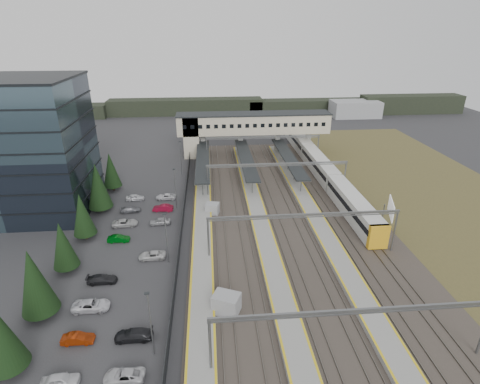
{
  "coord_description": "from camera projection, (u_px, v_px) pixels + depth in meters",
  "views": [
    {
      "loc": [
        -1.44,
        -55.03,
        31.8
      ],
      "look_at": [
        3.94,
        7.65,
        4.0
      ],
      "focal_mm": 28.0,
      "sensor_mm": 36.0,
      "label": 1
    }
  ],
  "objects": [
    {
      "name": "relay_cabin_near",
      "position": [
        226.0,
        304.0,
        44.97
      ],
      "size": [
        3.79,
        3.36,
        2.61
      ],
      "color": "gray",
      "rests_on": "ground"
    },
    {
      "name": "footbridge",
      "position": [
        243.0,
        126.0,
        98.79
      ],
      "size": [
        40.4,
        6.4,
        11.2
      ],
      "color": "#B4A890",
      "rests_on": "ground"
    },
    {
      "name": "canopies",
      "position": [
        246.0,
        158.0,
        86.69
      ],
      "size": [
        23.1,
        30.0,
        3.28
      ],
      "color": "black",
      "rests_on": "ground"
    },
    {
      "name": "billboard",
      "position": [
        391.0,
        209.0,
        64.13
      ],
      "size": [
        1.91,
        5.43,
        4.76
      ],
      "color": "slate",
      "rests_on": "ground"
    },
    {
      "name": "lampposts",
      "position": [
        172.0,
        208.0,
        61.88
      ],
      "size": [
        0.5,
        53.25,
        8.07
      ],
      "color": "slate",
      "rests_on": "ground"
    },
    {
      "name": "fence",
      "position": [
        183.0,
        215.0,
        66.77
      ],
      "size": [
        0.08,
        90.0,
        2.0
      ],
      "color": "#26282B",
      "rests_on": "ground"
    },
    {
      "name": "ground",
      "position": [
        221.0,
        233.0,
        63.12
      ],
      "size": [
        220.0,
        220.0,
        0.0
      ],
      "primitive_type": "plane",
      "color": "#2B2B2D",
      "rests_on": "ground"
    },
    {
      "name": "scrub_east",
      "position": [
        456.0,
        209.0,
        71.19
      ],
      "size": [
        34.0,
        120.0,
        0.06
      ],
      "color": "#4D4827",
      "rests_on": "ground"
    },
    {
      "name": "relay_cabin_far",
      "position": [
        212.0,
        209.0,
        68.92
      ],
      "size": [
        2.78,
        2.49,
        2.17
      ],
      "color": "gray",
      "rests_on": "ground"
    },
    {
      "name": "train",
      "position": [
        320.0,
        166.0,
        86.77
      ],
      "size": [
        3.14,
        65.64,
        3.95
      ],
      "color": "silver",
      "rests_on": "ground"
    },
    {
      "name": "treeline_far",
      "position": [
        272.0,
        107.0,
        147.89
      ],
      "size": [
        170.0,
        19.0,
        7.0
      ],
      "color": "black",
      "rests_on": "ground"
    },
    {
      "name": "rail_corridor",
      "position": [
        271.0,
        215.0,
        68.29
      ],
      "size": [
        34.0,
        90.0,
        0.92
      ],
      "color": "#39332C",
      "rests_on": "ground"
    },
    {
      "name": "car_park",
      "position": [
        130.0,
        255.0,
        55.87
      ],
      "size": [
        10.39,
        44.37,
        1.26
      ],
      "color": "silver",
      "rests_on": "ground"
    },
    {
      "name": "conifer_row",
      "position": [
        74.0,
        224.0,
        55.92
      ],
      "size": [
        4.42,
        49.82,
        9.5
      ],
      "color": "black",
      "rests_on": "ground"
    },
    {
      "name": "gantries",
      "position": [
        289.0,
        191.0,
        64.37
      ],
      "size": [
        28.4,
        62.28,
        7.17
      ],
      "color": "slate",
      "rests_on": "ground"
    },
    {
      "name": "office_building",
      "position": [
        14.0,
        148.0,
        66.31
      ],
      "size": [
        24.3,
        18.3,
        24.3
      ],
      "color": "#354853",
      "rests_on": "ground"
    }
  ]
}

